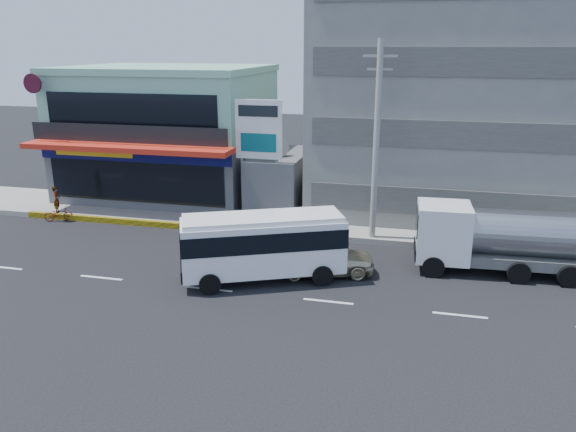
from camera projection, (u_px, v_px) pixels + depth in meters
The scene contains 12 objects.
ground at pixel (209, 289), 23.26m from camera, with size 120.00×120.00×0.00m, color black.
sidewalk at pixel (357, 226), 30.92m from camera, with size 70.00×5.00×0.30m, color gray.
shop_building at pixel (170, 135), 36.84m from camera, with size 12.40×11.70×8.00m.
concrete_building at pixel (458, 93), 32.89m from camera, with size 16.00×12.00×14.00m, color gray.
gap_structure at pixel (281, 182), 33.90m from camera, with size 3.00×6.00×3.50m, color #4D4E53.
satellite_dish at pixel (276, 155), 32.43m from camera, with size 1.50×1.50×0.15m, color slate.
billboard at pixel (259, 136), 30.47m from camera, with size 2.60×0.18×6.90m.
utility_pole_near at pixel (376, 142), 27.28m from camera, with size 1.60×0.30×10.00m.
minibus at pixel (263, 242), 23.72m from camera, with size 7.17×4.83×2.88m.
sedan at pixel (322, 257), 24.57m from camera, with size 1.84×4.58×1.56m, color beige.
tanker_truck at pixel (498, 238), 24.52m from camera, with size 7.69×2.77×2.99m.
motorcycle_rider at pixel (58, 210), 32.04m from camera, with size 1.67×1.11×2.03m.
Camera 1 is at (8.19, -19.98, 9.73)m, focal length 35.00 mm.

